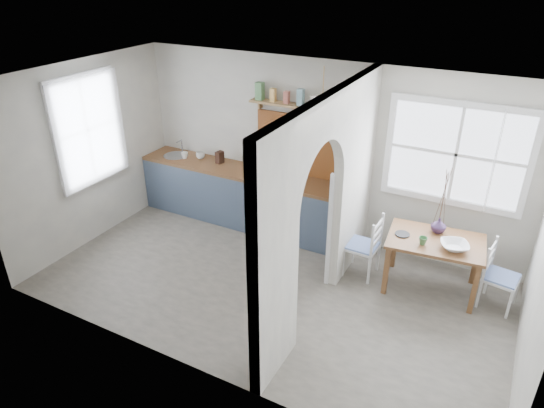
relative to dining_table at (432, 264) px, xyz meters
The scene contains 26 objects.
floor 2.07m from the dining_table, 153.17° to the right, with size 5.80×3.20×0.01m, color gray.
ceiling 3.03m from the dining_table, 153.17° to the right, with size 5.80×3.20×0.01m, color beige.
walls 2.25m from the dining_table, 153.17° to the right, with size 5.81×3.21×2.60m.
partition 1.79m from the dining_table, 142.39° to the right, with size 0.12×3.20×2.60m.
kitchen_window 4.95m from the dining_table, 168.90° to the right, with size 0.10×1.16×1.50m, color white, non-canonical shape.
nook_window 1.40m from the dining_table, 91.79° to the left, with size 1.76×0.10×1.30m, color white, non-canonical shape.
counter 2.98m from the dining_table, behind, with size 3.50×0.60×0.90m.
sink 4.30m from the dining_table, behind, with size 0.40×0.40×0.02m, color #ABB0BB.
backsplash 2.35m from the dining_table, 162.09° to the left, with size 1.65×0.03×0.90m, color #99471C.
shelf 2.67m from the dining_table, 164.29° to the left, with size 1.75×0.20×0.21m.
pendant_lamp 2.27m from the dining_table, behind, with size 0.26×0.26×0.16m, color #F2E6C9.
utensil_rail 1.63m from the dining_table, behind, with size 0.02×0.02×0.50m, color #ABB0BB.
dining_table is the anchor object (origin of this frame).
chair_left 0.89m from the dining_table, behind, with size 0.40×0.40×0.87m, color silver, non-canonical shape.
chair_right 0.80m from the dining_table, ahead, with size 0.38×0.38×0.83m, color silver, non-canonical shape.
kettle 1.53m from the dining_table, 167.88° to the left, with size 0.18×0.14×0.22m, color white, non-canonical shape.
mug_a 4.11m from the dining_table, behind, with size 0.11×0.11×0.10m, color white.
mug_b 3.90m from the dining_table, behind, with size 0.14×0.14×0.11m, color silver.
knife_block 3.53m from the dining_table, behind, with size 0.09×0.12×0.19m, color #301D14.
jar 2.85m from the dining_table, 169.63° to the left, with size 0.10×0.10×0.16m, color tan.
towel_magenta 1.24m from the dining_table, behind, with size 0.02×0.03×0.60m, color #D32D70.
towel_orange 1.24m from the dining_table, behind, with size 0.02×0.03×0.46m, color orange.
bowl 0.47m from the dining_table, 25.39° to the right, with size 0.32×0.32×0.08m, color white.
table_cup 0.46m from the dining_table, 126.15° to the right, with size 0.10×0.10×0.10m, color #447D49.
plate 0.55m from the dining_table, behind, with size 0.18×0.18×0.02m, color black.
vase 0.50m from the dining_table, 97.62° to the left, with size 0.19×0.19×0.19m, color #382447.
Camera 1 is at (2.42, -4.48, 3.79)m, focal length 32.00 mm.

